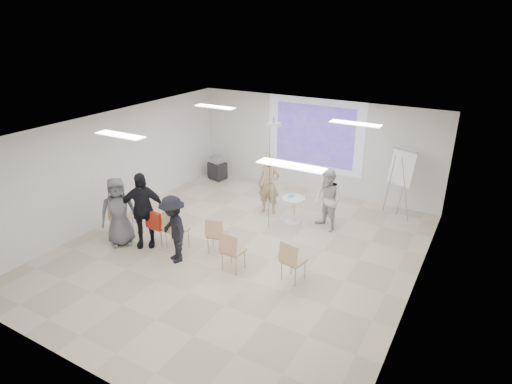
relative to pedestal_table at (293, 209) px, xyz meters
The scene contains 30 objects.
floor 2.10m from the pedestal_table, 103.79° to the right, with size 8.00×9.00×0.10m, color beige.
ceiling 3.32m from the pedestal_table, 103.79° to the right, with size 8.00×9.00×0.10m, color white.
wall_back 2.82m from the pedestal_table, 100.74° to the left, with size 8.00×0.10×3.00m, color silver.
wall_left 5.07m from the pedestal_table, 156.39° to the right, with size 0.10×9.00×3.00m, color silver.
wall_right 4.22m from the pedestal_table, 29.10° to the right, with size 0.10×9.00×3.00m, color silver.
projection_halo 2.92m from the pedestal_table, 101.01° to the left, with size 3.20×0.01×2.30m, color silver.
projection_image 2.90m from the pedestal_table, 101.07° to the left, with size 2.60×0.01×1.90m, color #462FA1.
pedestal_table is the anchor object (origin of this frame).
player_left 1.10m from the pedestal_table, 162.72° to the left, with size 0.73×0.49×1.99m, color tan.
player_right 1.06m from the pedestal_table, ahead, with size 0.90×0.72×1.87m, color silver.
controller_left 1.26m from the pedestal_table, 143.71° to the left, with size 0.04×0.12×0.04m, color white.
controller_right 1.18m from the pedestal_table, 26.90° to the left, with size 0.04×0.11×0.04m, color silver.
chair_far_left 4.57m from the pedestal_table, 140.89° to the right, with size 0.57×0.59×0.97m.
chair_left_mid 3.63m from the pedestal_table, 131.31° to the right, with size 0.45×0.49×0.93m.
chair_left_inner 3.32m from the pedestal_table, 124.43° to the right, with size 0.52×0.56×1.01m.
chair_center 2.54m from the pedestal_table, 110.89° to the right, with size 0.54×0.56×0.92m.
chair_right_inner 2.87m from the pedestal_table, 93.08° to the right, with size 0.45×0.49×0.96m.
chair_right_far 2.83m from the pedestal_table, 65.54° to the right, with size 0.52×0.55×0.96m.
red_jacket 3.75m from the pedestal_table, 129.85° to the right, with size 0.47×0.11×0.44m, color #B32C16.
laptop 3.23m from the pedestal_table, 125.36° to the right, with size 0.37×0.27×0.03m, color black.
audience_left 4.01m from the pedestal_table, 132.38° to the right, with size 1.27×0.76×2.19m, color black.
audience_mid 3.52m from the pedestal_table, 116.24° to the right, with size 1.19×0.65×1.84m, color black.
audience_outer 4.55m from the pedestal_table, 135.51° to the right, with size 0.96×0.63×1.96m, color #5E5D63.
flipchart_easel 3.19m from the pedestal_table, 38.15° to the left, with size 0.80×0.64×1.99m.
av_cart 4.18m from the pedestal_table, 154.05° to the left, with size 0.65×0.57×0.84m.
ceiling_projector 2.34m from the pedestal_table, 128.27° to the right, with size 0.30×0.25×3.00m.
fluor_panel_nw 3.55m from the pedestal_table, behind, with size 1.20×0.30×0.02m, color white.
fluor_panel_ne 2.96m from the pedestal_table, ahead, with size 1.20×0.30×0.02m, color white.
fluor_panel_sw 4.98m from the pedestal_table, 125.53° to the right, with size 1.20×0.30×0.02m, color white.
fluor_panel_se 4.57m from the pedestal_table, 66.52° to the right, with size 1.20×0.30×0.02m, color white.
Camera 1 is at (4.88, -7.72, 5.31)m, focal length 30.00 mm.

